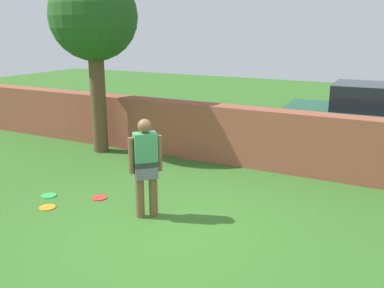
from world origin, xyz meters
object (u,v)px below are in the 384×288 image
(tree, at_px, (94,20))
(frisbee_red, at_px, (99,198))
(car, at_px, (376,121))
(frisbee_green, at_px, (49,196))
(frisbee_orange, at_px, (47,207))
(person, at_px, (146,164))

(tree, distance_m, frisbee_red, 4.45)
(car, relative_size, frisbee_red, 15.81)
(frisbee_green, bearing_deg, car, 47.88)
(car, xyz_separation_m, frisbee_red, (-4.08, -5.15, -0.85))
(frisbee_orange, bearing_deg, frisbee_green, 133.57)
(car, relative_size, frisbee_green, 15.81)
(car, bearing_deg, frisbee_red, -130.82)
(tree, relative_size, person, 2.63)
(person, relative_size, car, 0.38)
(person, bearing_deg, frisbee_green, 138.19)
(car, height_order, frisbee_orange, car)
(tree, relative_size, frisbee_red, 15.77)
(tree, height_order, person, tree)
(frisbee_red, bearing_deg, frisbee_orange, -124.10)
(person, bearing_deg, tree, 94.22)
(tree, distance_m, frisbee_orange, 4.72)
(frisbee_green, bearing_deg, frisbee_orange, -46.43)
(tree, distance_m, person, 4.70)
(tree, xyz_separation_m, car, (6.05, 2.70, -2.30))
(person, height_order, car, car)
(frisbee_green, distance_m, frisbee_red, 0.95)
(person, height_order, frisbee_green, person)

